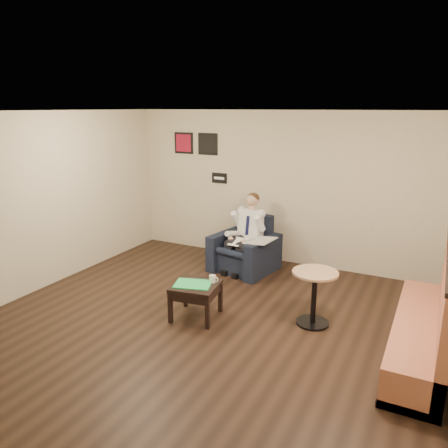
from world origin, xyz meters
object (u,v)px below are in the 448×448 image
at_px(green_folder, 193,284).
at_px(smartphone, 204,280).
at_px(armchair, 244,244).
at_px(coffee_mug, 212,279).
at_px(banquette, 424,304).
at_px(side_table, 196,301).
at_px(cafe_table, 314,298).
at_px(seated_man, 240,236).

bearing_deg(green_folder, smartphone, 75.08).
xyz_separation_m(armchair, coffee_mug, (0.33, -1.81, 0.06)).
xyz_separation_m(green_folder, banquette, (2.86, 0.43, 0.14)).
bearing_deg(side_table, coffee_mug, 42.73).
height_order(smartphone, cafe_table, cafe_table).
bearing_deg(cafe_table, armchair, 139.52).
height_order(armchair, cafe_table, armchair).
relative_size(armchair, coffee_mug, 9.54).
distance_m(seated_man, side_table, 1.90).
bearing_deg(seated_man, armchair, 90.00).
xyz_separation_m(coffee_mug, banquette, (2.66, 0.24, 0.10)).
xyz_separation_m(side_table, banquette, (2.84, 0.40, 0.40)).
height_order(side_table, cafe_table, cafe_table).
bearing_deg(coffee_mug, armchair, 100.46).
height_order(armchair, side_table, armchair).
bearing_deg(smartphone, coffee_mug, -7.10).
relative_size(armchair, banquette, 0.40).
distance_m(armchair, coffee_mug, 1.84).
distance_m(side_table, cafe_table, 1.61).
bearing_deg(cafe_table, side_table, -160.14).
bearing_deg(armchair, banquette, -17.85).
bearing_deg(armchair, seated_man, -90.00).
xyz_separation_m(side_table, cafe_table, (1.51, 0.55, 0.13)).
relative_size(side_table, smartphone, 3.93).
height_order(coffee_mug, cafe_table, cafe_table).
distance_m(side_table, green_folder, 0.26).
height_order(side_table, green_folder, green_folder).
relative_size(seated_man, coffee_mug, 12.65).
distance_m(green_folder, cafe_table, 1.65).
distance_m(seated_man, coffee_mug, 1.73).
bearing_deg(smartphone, armchair, 96.92).
relative_size(armchair, smartphone, 6.47).
xyz_separation_m(coffee_mug, cafe_table, (1.34, 0.38, -0.17)).
bearing_deg(smartphone, side_table, -97.35).
distance_m(armchair, smartphone, 1.80).
height_order(armchair, green_folder, armchair).
bearing_deg(seated_man, smartphone, -73.05).
bearing_deg(side_table, banquette, 8.05).
relative_size(side_table, green_folder, 1.22).
xyz_separation_m(side_table, smartphone, (0.03, 0.18, 0.25)).
xyz_separation_m(banquette, cafe_table, (-1.32, 0.14, -0.26)).
distance_m(seated_man, banquette, 3.35).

